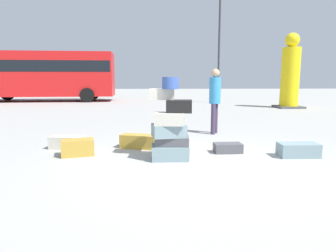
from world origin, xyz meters
name	(u,v)px	position (x,y,z in m)	size (l,w,h in m)	color
ground_plane	(200,166)	(0.00, 0.00, 0.00)	(80.00, 80.00, 0.00)	#9E9E99
suitcase_tower	(170,128)	(-0.49, 0.50, 0.58)	(0.78, 0.62, 1.49)	gray
suitcase_charcoal_white_trunk	(228,148)	(0.69, 0.93, 0.09)	(0.54, 0.30, 0.19)	#4C4C51
suitcase_tan_right_side	(78,147)	(-2.25, 0.83, 0.15)	(0.60, 0.36, 0.31)	#B28C33
suitcase_cream_behind_tower	(67,142)	(-2.63, 1.43, 0.13)	(0.70, 0.31, 0.26)	beige
suitcase_tan_foreground_near	(139,141)	(-1.11, 1.41, 0.14)	(0.77, 0.31, 0.29)	#B28C33
suitcase_slate_foreground_far	(298,150)	(1.94, 0.55, 0.13)	(0.73, 0.35, 0.26)	gray
person_bearded_onlooker	(215,96)	(0.82, 3.05, 1.02)	(0.30, 0.32, 1.72)	#3F334C
yellow_dummy_statue	(290,75)	(6.01, 10.17, 1.64)	(1.26, 1.26, 3.70)	yellow
parked_bus	(44,73)	(-8.02, 15.31, 1.83)	(9.04, 3.15, 3.15)	red
lamp_post	(219,32)	(3.09, 13.65, 4.24)	(0.36, 0.36, 6.56)	#333338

